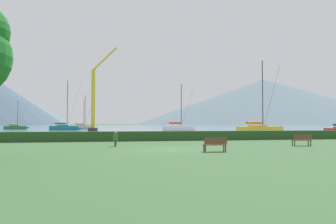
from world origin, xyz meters
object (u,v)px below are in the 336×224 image
object	(u,v)px
park_bench_under_tree	(302,139)
person_seated_viewer	(115,138)
park_bench_near_path	(215,144)
sailboat_slip_9	(84,127)
dock_crane	(94,104)
sailboat_slip_3	(16,127)
sailboat_slip_7	(179,128)
sailboat_slip_5	(65,127)
sailboat_slip_0	(82,127)
sailboat_slip_8	(260,129)

from	to	relation	value
park_bench_under_tree	person_seated_viewer	world-z (taller)	person_seated_viewer
park_bench_near_path	park_bench_under_tree	bearing A→B (deg)	23.80
park_bench_near_path	park_bench_under_tree	world-z (taller)	same
sailboat_slip_9	dock_crane	distance (m)	25.39
person_seated_viewer	sailboat_slip_3	bearing A→B (deg)	118.98
sailboat_slip_3	sailboat_slip_7	xyz separation A→B (m)	(45.10, -25.44, 0.16)
sailboat_slip_3	park_bench_near_path	xyz separation A→B (m)	(35.77, -78.93, -0.06)
sailboat_slip_5	sailboat_slip_7	distance (m)	29.97
sailboat_slip_3	dock_crane	distance (m)	38.71
sailboat_slip_3	person_seated_viewer	distance (m)	78.94
sailboat_slip_5	dock_crane	world-z (taller)	dock_crane
sailboat_slip_5	dock_crane	size ratio (longest dim) A/B	0.68
sailboat_slip_9	dock_crane	world-z (taller)	dock_crane
sailboat_slip_7	sailboat_slip_5	bearing A→B (deg)	146.96
dock_crane	sailboat_slip_3	bearing A→B (deg)	130.50
sailboat_slip_3	person_seated_viewer	bearing A→B (deg)	-71.31
person_seated_viewer	park_bench_under_tree	bearing A→B (deg)	-0.87
sailboat_slip_0	park_bench_near_path	xyz separation A→B (m)	(17.15, -86.97, -0.11)
sailboat_slip_0	sailboat_slip_3	xyz separation A→B (m)	(-18.62, -8.04, -0.05)
sailboat_slip_3	sailboat_slip_5	size ratio (longest dim) A/B	0.68
sailboat_slip_7	person_seated_viewer	distance (m)	50.30
sailboat_slip_0	sailboat_slip_9	distance (m)	12.94
sailboat_slip_8	person_seated_viewer	size ratio (longest dim) A/B	10.47
sailboat_slip_8	dock_crane	bearing A→B (deg)	140.71
sailboat_slip_3	sailboat_slip_5	bearing A→B (deg)	-46.78
park_bench_near_path	sailboat_slip_3	bearing A→B (deg)	115.62
sailboat_slip_8	dock_crane	distance (m)	35.85
sailboat_slip_3	park_bench_under_tree	xyz separation A→B (m)	(44.43, -75.33, -0.06)
sailboat_slip_8	park_bench_near_path	distance (m)	36.51
sailboat_slip_0	sailboat_slip_3	bearing A→B (deg)	-163.67
sailboat_slip_7	person_seated_viewer	size ratio (longest dim) A/B	9.18
sailboat_slip_9	sailboat_slip_8	bearing A→B (deg)	-51.51
sailboat_slip_9	park_bench_under_tree	bearing A→B (deg)	-71.44
sailboat_slip_0	park_bench_near_path	bearing A→B (deg)	-85.88
sailboat_slip_8	park_bench_under_tree	distance (m)	29.41
park_bench_near_path	person_seated_viewer	distance (m)	8.51
sailboat_slip_9	park_bench_near_path	xyz separation A→B (m)	(15.47, -74.14, -0.05)
sailboat_slip_5	dock_crane	bearing A→B (deg)	-60.88
sailboat_slip_9	dock_crane	bearing A→B (deg)	-79.68
sailboat_slip_9	sailboat_slip_5	bearing A→B (deg)	-108.34
sailboat_slip_0	sailboat_slip_7	size ratio (longest dim) A/B	0.87
sailboat_slip_0	park_bench_under_tree	distance (m)	87.28
sailboat_slip_7	sailboat_slip_9	size ratio (longest dim) A/B	1.11
sailboat_slip_8	sailboat_slip_3	bearing A→B (deg)	131.58
sailboat_slip_7	sailboat_slip_9	bearing A→B (deg)	125.78
sailboat_slip_5	sailboat_slip_9	distance (m)	11.66
sailboat_slip_8	person_seated_viewer	xyz separation A→B (m)	(-25.51, -25.36, -0.09)
sailboat_slip_7	park_bench_under_tree	distance (m)	49.90
sailboat_slip_7	dock_crane	world-z (taller)	dock_crane
sailboat_slip_0	park_bench_near_path	distance (m)	88.65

